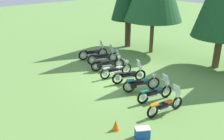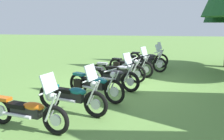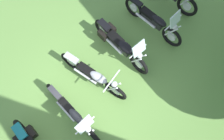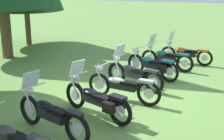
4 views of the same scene
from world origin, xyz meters
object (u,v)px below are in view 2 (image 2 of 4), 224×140
object	(u,v)px
motorcycle_4	(113,77)
motorcycle_5	(94,85)
motorcycle_3	(119,71)
motorcycle_7	(28,111)
motorcycle_2	(130,65)
motorcycle_1	(145,61)
motorcycle_0	(148,58)
motorcycle_6	(72,96)

from	to	relation	value
motorcycle_4	motorcycle_5	xyz separation A→B (m)	(1.26, -0.36, 0.01)
motorcycle_3	motorcycle_7	distance (m)	5.03
motorcycle_2	motorcycle_5	distance (m)	3.78
motorcycle_3	motorcycle_4	distance (m)	1.20
motorcycle_3	motorcycle_4	world-z (taller)	motorcycle_4
motorcycle_5	motorcycle_7	distance (m)	2.57
motorcycle_2	motorcycle_1	bearing A→B (deg)	86.32
motorcycle_1	motorcycle_3	distance (m)	2.66
motorcycle_0	motorcycle_6	distance (m)	7.69
motorcycle_6	motorcycle_0	bearing A→B (deg)	92.09
motorcycle_5	motorcycle_2	bearing A→B (deg)	105.10
motorcycle_6	motorcycle_5	bearing A→B (deg)	93.42
motorcycle_1	motorcycle_3	world-z (taller)	motorcycle_1
motorcycle_1	motorcycle_5	xyz separation A→B (m)	(4.95, -1.31, -0.01)
motorcycle_7	motorcycle_5	bearing A→B (deg)	80.24
motorcycle_1	motorcycle_6	xyz separation A→B (m)	(6.22, -1.55, -0.02)
motorcycle_2	motorcycle_4	bearing A→B (deg)	-73.05
motorcycle_1	motorcycle_3	xyz separation A→B (m)	(2.49, -0.94, -0.03)
motorcycle_3	motorcycle_4	size ratio (longest dim) A/B	1.10
motorcycle_6	motorcycle_1	bearing A→B (deg)	90.40
motorcycle_1	motorcycle_5	size ratio (longest dim) A/B	1.09
motorcycle_1	motorcycle_7	world-z (taller)	motorcycle_1
motorcycle_1	motorcycle_3	size ratio (longest dim) A/B	0.97
motorcycle_0	motorcycle_3	xyz separation A→B (m)	(3.78, -1.03, -0.02)
motorcycle_0	motorcycle_5	distance (m)	6.40
motorcycle_4	motorcycle_0	bearing A→B (deg)	99.92
motorcycle_2	motorcycle_7	world-z (taller)	motorcycle_2
motorcycle_6	motorcycle_7	world-z (taller)	motorcycle_6
motorcycle_1	motorcycle_4	size ratio (longest dim) A/B	1.06
motorcycle_6	motorcycle_7	bearing A→B (deg)	-104.19
motorcycle_5	motorcycle_7	bearing A→B (deg)	-84.62
motorcycle_4	motorcycle_7	world-z (taller)	motorcycle_4
motorcycle_3	motorcycle_6	size ratio (longest dim) A/B	1.08
motorcycle_0	motorcycle_4	world-z (taller)	motorcycle_0
motorcycle_2	motorcycle_3	distance (m)	1.29
motorcycle_0	motorcycle_1	xyz separation A→B (m)	(1.29, -0.09, 0.01)
motorcycle_5	motorcycle_6	bearing A→B (deg)	-75.79
motorcycle_2	motorcycle_3	xyz separation A→B (m)	(1.25, -0.29, -0.02)
motorcycle_5	motorcycle_0	bearing A→B (deg)	102.61
motorcycle_0	motorcycle_2	distance (m)	2.63
motorcycle_0	motorcycle_6	size ratio (longest dim) A/B	1.06
motorcycle_1	motorcycle_2	xyz separation A→B (m)	(1.23, -0.64, -0.01)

